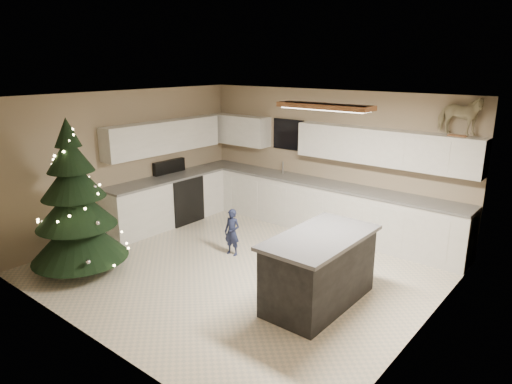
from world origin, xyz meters
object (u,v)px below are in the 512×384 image
(bar_stool, at_px, (286,249))
(island, at_px, (319,269))
(toddler, at_px, (232,232))
(christmas_tree, at_px, (76,211))
(rocking_horse, at_px, (460,115))

(bar_stool, bearing_deg, island, -21.07)
(bar_stool, height_order, toddler, toddler)
(island, distance_m, christmas_tree, 3.65)
(toddler, bearing_deg, rocking_horse, 29.71)
(christmas_tree, relative_size, toddler, 3.00)
(christmas_tree, bearing_deg, bar_stool, 33.62)
(island, height_order, christmas_tree, christmas_tree)
(bar_stool, distance_m, christmas_tree, 3.16)
(christmas_tree, height_order, toddler, christmas_tree)
(toddler, bearing_deg, christmas_tree, -132.55)
(island, relative_size, toddler, 2.18)
(bar_stool, relative_size, rocking_horse, 0.92)
(island, distance_m, toddler, 1.99)
(christmas_tree, bearing_deg, rocking_horse, 43.40)
(christmas_tree, distance_m, toddler, 2.42)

